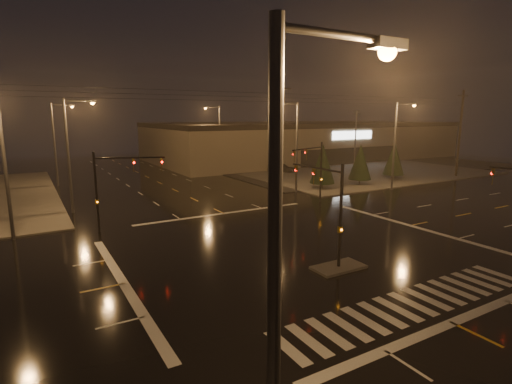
# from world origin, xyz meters

# --- Properties ---
(ground) EXTENTS (140.00, 140.00, 0.00)m
(ground) POSITION_xyz_m (0.00, 0.00, 0.00)
(ground) COLOR black
(ground) RESTS_ON ground
(sidewalk_ne) EXTENTS (36.00, 36.00, 0.12)m
(sidewalk_ne) POSITION_xyz_m (30.00, 30.00, 0.06)
(sidewalk_ne) COLOR #4C4944
(sidewalk_ne) RESTS_ON ground
(median_island) EXTENTS (3.00, 1.60, 0.15)m
(median_island) POSITION_xyz_m (0.00, -4.00, 0.07)
(median_island) COLOR #4C4944
(median_island) RESTS_ON ground
(crosswalk) EXTENTS (15.00, 2.60, 0.01)m
(crosswalk) POSITION_xyz_m (0.00, -9.00, 0.01)
(crosswalk) COLOR beige
(crosswalk) RESTS_ON ground
(stop_bar_near) EXTENTS (16.00, 0.50, 0.01)m
(stop_bar_near) POSITION_xyz_m (0.00, -11.00, 0.01)
(stop_bar_near) COLOR beige
(stop_bar_near) RESTS_ON ground
(stop_bar_far) EXTENTS (16.00, 0.50, 0.01)m
(stop_bar_far) POSITION_xyz_m (0.00, 11.00, 0.01)
(stop_bar_far) COLOR beige
(stop_bar_far) RESTS_ON ground
(parking_lot) EXTENTS (50.00, 24.00, 0.08)m
(parking_lot) POSITION_xyz_m (35.00, 28.00, 0.04)
(parking_lot) COLOR black
(parking_lot) RESTS_ON ground
(retail_building) EXTENTS (60.20, 28.30, 7.20)m
(retail_building) POSITION_xyz_m (35.00, 45.99, 3.84)
(retail_building) COLOR #726951
(retail_building) RESTS_ON ground
(signal_mast_median) EXTENTS (0.25, 4.59, 6.00)m
(signal_mast_median) POSITION_xyz_m (0.00, -3.07, 3.75)
(signal_mast_median) COLOR black
(signal_mast_median) RESTS_ON ground
(signal_mast_ne) EXTENTS (4.84, 1.86, 6.00)m
(signal_mast_ne) POSITION_xyz_m (9.50, 10.14, 3.79)
(signal_mast_ne) COLOR black
(signal_mast_ne) RESTS_ON ground
(signal_mast_nw) EXTENTS (4.84, 1.86, 6.00)m
(signal_mast_nw) POSITION_xyz_m (-9.50, 10.14, 3.79)
(signal_mast_nw) COLOR black
(signal_mast_nw) RESTS_ON ground
(streetlight_0) EXTENTS (2.77, 0.32, 10.00)m
(streetlight_0) POSITION_xyz_m (-11.18, -15.00, 5.80)
(streetlight_0) COLOR #38383A
(streetlight_0) RESTS_ON ground
(streetlight_1) EXTENTS (2.77, 0.32, 10.00)m
(streetlight_1) POSITION_xyz_m (-11.18, 18.00, 5.80)
(streetlight_1) COLOR #38383A
(streetlight_1) RESTS_ON ground
(streetlight_2) EXTENTS (2.77, 0.32, 10.00)m
(streetlight_2) POSITION_xyz_m (-11.18, 34.00, 5.80)
(streetlight_2) COLOR #38383A
(streetlight_2) RESTS_ON ground
(streetlight_3) EXTENTS (2.77, 0.32, 10.00)m
(streetlight_3) POSITION_xyz_m (11.18, 16.00, 5.80)
(streetlight_3) COLOR #38383A
(streetlight_3) RESTS_ON ground
(streetlight_4) EXTENTS (2.77, 0.32, 10.00)m
(streetlight_4) POSITION_xyz_m (11.18, 36.00, 5.80)
(streetlight_4) COLOR #38383A
(streetlight_4) RESTS_ON ground
(streetlight_5) EXTENTS (0.32, 2.77, 10.00)m
(streetlight_5) POSITION_xyz_m (-16.00, 11.18, 5.80)
(streetlight_5) COLOR #38383A
(streetlight_5) RESTS_ON ground
(streetlight_6) EXTENTS (0.32, 2.77, 10.00)m
(streetlight_6) POSITION_xyz_m (22.00, 11.18, 5.80)
(streetlight_6) COLOR #38383A
(streetlight_6) RESTS_ON ground
(utility_pole_1) EXTENTS (2.20, 0.32, 12.00)m
(utility_pole_1) POSITION_xyz_m (8.00, 14.00, 6.13)
(utility_pole_1) COLOR black
(utility_pole_1) RESTS_ON ground
(utility_pole_2) EXTENTS (2.20, 0.32, 12.00)m
(utility_pole_2) POSITION_xyz_m (38.00, 14.00, 6.13)
(utility_pole_2) COLOR black
(utility_pole_2) RESTS_ON ground
(conifer_0) EXTENTS (2.92, 2.92, 5.27)m
(conifer_0) POSITION_xyz_m (15.35, 16.09, 2.98)
(conifer_0) COLOR black
(conifer_0) RESTS_ON ground
(conifer_1) EXTENTS (2.81, 2.81, 5.09)m
(conifer_1) POSITION_xyz_m (21.25, 15.97, 2.90)
(conifer_1) COLOR black
(conifer_1) RESTS_ON ground
(conifer_2) EXTENTS (2.80, 2.80, 5.07)m
(conifer_2) POSITION_xyz_m (28.05, 16.61, 2.88)
(conifer_2) COLOR black
(conifer_2) RESTS_ON ground
(car_parked) EXTENTS (3.99, 4.36, 1.44)m
(car_parked) POSITION_xyz_m (19.05, 30.17, 0.72)
(car_parked) COLOR black
(car_parked) RESTS_ON ground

